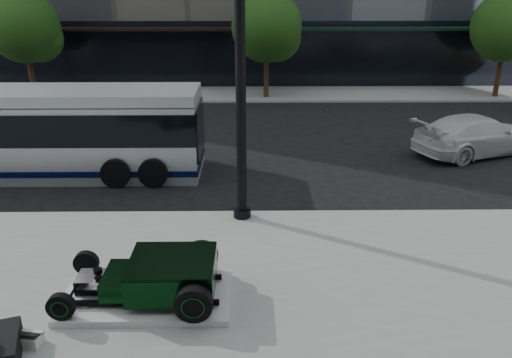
{
  "coord_description": "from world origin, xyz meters",
  "views": [
    {
      "loc": [
        0.09,
        -14.87,
        6.24
      ],
      "look_at": [
        0.25,
        -2.25,
        1.2
      ],
      "focal_mm": 35.0,
      "sensor_mm": 36.0,
      "label": 1
    }
  ],
  "objects_px": {
    "lamppost": "(241,70)",
    "white_sedan": "(478,135)",
    "transit_bus": "(22,132)",
    "hot_rod": "(162,276)"
  },
  "relations": [
    {
      "from": "transit_bus",
      "to": "white_sedan",
      "type": "distance_m",
      "value": 16.52
    },
    {
      "from": "lamppost",
      "to": "transit_bus",
      "type": "xyz_separation_m",
      "value": [
        -7.47,
        3.77,
        -2.68
      ]
    },
    {
      "from": "lamppost",
      "to": "transit_bus",
      "type": "distance_m",
      "value": 8.79
    },
    {
      "from": "hot_rod",
      "to": "transit_bus",
      "type": "bearing_deg",
      "value": 127.71
    },
    {
      "from": "white_sedan",
      "to": "transit_bus",
      "type": "bearing_deg",
      "value": 75.55
    },
    {
      "from": "lamppost",
      "to": "transit_bus",
      "type": "height_order",
      "value": "lamppost"
    },
    {
      "from": "hot_rod",
      "to": "white_sedan",
      "type": "xyz_separation_m",
      "value": [
        10.48,
        9.56,
        0.06
      ]
    },
    {
      "from": "lamppost",
      "to": "white_sedan",
      "type": "distance_m",
      "value": 11.11
    },
    {
      "from": "lamppost",
      "to": "transit_bus",
      "type": "bearing_deg",
      "value": 153.24
    },
    {
      "from": "white_sedan",
      "to": "hot_rod",
      "type": "bearing_deg",
      "value": 111.3
    }
  ]
}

